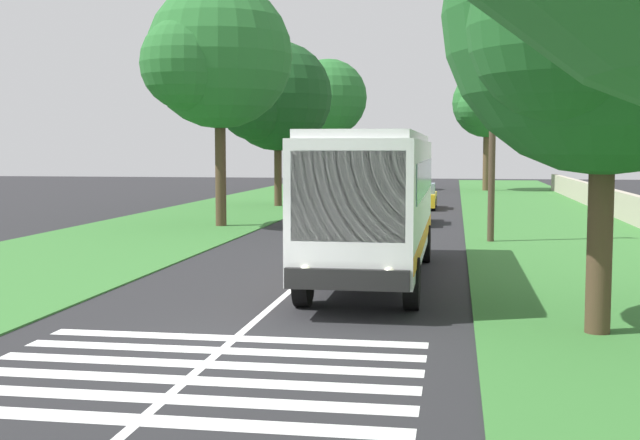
{
  "coord_description": "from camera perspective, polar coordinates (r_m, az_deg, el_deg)",
  "views": [
    {
      "loc": [
        -13.55,
        -3.81,
        3.36
      ],
      "look_at": [
        6.54,
        -0.54,
        1.6
      ],
      "focal_mm": 46.68,
      "sensor_mm": 36.0,
      "label": 1
    }
  ],
  "objects": [
    {
      "name": "roadside_tree_left_1",
      "position": [
        36.3,
        -7.03,
        10.81
      ],
      "size": [
        7.55,
        6.19,
        10.34
      ],
      "color": "#4C3826",
      "rests_on": "grass_verge_left"
    },
    {
      "name": "centre_line",
      "position": [
        29.0,
        1.64,
        -1.71
      ],
      "size": [
        110.0,
        0.16,
        0.01
      ],
      "primitive_type": "cube",
      "color": "silver",
      "rests_on": "ground"
    },
    {
      "name": "grass_verge_left",
      "position": [
        31.15,
        -13.49,
        -1.35
      ],
      "size": [
        120.0,
        8.0,
        0.04
      ],
      "primitive_type": "cube",
      "color": "#387533",
      "rests_on": "ground"
    },
    {
      "name": "ground",
      "position": [
        14.47,
        -6.36,
        -8.51
      ],
      "size": [
        160.0,
        160.0,
        0.0
      ],
      "primitive_type": "plane",
      "color": "#262628"
    },
    {
      "name": "zebra_crossing",
      "position": [
        12.84,
        -8.5,
        -10.26
      ],
      "size": [
        4.95,
        6.8,
        0.01
      ],
      "color": "silver",
      "rests_on": "ground"
    },
    {
      "name": "trailing_minibus_0",
      "position": [
        54.99,
        3.51,
        3.04
      ],
      "size": [
        6.0,
        2.14,
        2.53
      ],
      "color": "silver",
      "rests_on": "ground"
    },
    {
      "name": "roadside_tree_left_0",
      "position": [
        48.35,
        -3.1,
        8.24
      ],
      "size": [
        7.74,
        6.27,
        9.44
      ],
      "color": "#4C3826",
      "rests_on": "grass_verge_left"
    },
    {
      "name": "coach_bus",
      "position": [
        21.25,
        3.8,
        1.65
      ],
      "size": [
        11.16,
        2.62,
        3.73
      ],
      "color": "white",
      "rests_on": "ground"
    },
    {
      "name": "utility_pole",
      "position": [
        30.21,
        11.73,
        5.45
      ],
      "size": [
        0.24,
        1.4,
        7.01
      ],
      "color": "#473828",
      "rests_on": "grass_verge_right"
    },
    {
      "name": "roadside_tree_right_1",
      "position": [
        67.38,
        11.29,
        7.73
      ],
      "size": [
        6.4,
        5.4,
        9.57
      ],
      "color": "brown",
      "rests_on": "grass_verge_right"
    },
    {
      "name": "trailing_car_0",
      "position": [
        37.32,
        6.15,
        0.77
      ],
      "size": [
        4.3,
        1.78,
        1.43
      ],
      "color": "#145933",
      "rests_on": "ground"
    },
    {
      "name": "roadside_tree_left_2",
      "position": [
        67.05,
        0.49,
        8.21
      ],
      "size": [
        7.46,
        6.15,
        10.41
      ],
      "color": "#3D2D1E",
      "rests_on": "grass_verge_left"
    },
    {
      "name": "trailing_car_1",
      "position": [
        46.66,
        6.88,
        1.59
      ],
      "size": [
        4.3,
        1.78,
        1.43
      ],
      "color": "gold",
      "rests_on": "ground"
    },
    {
      "name": "roadside_tree_right_0",
      "position": [
        15.9,
        18.56,
        12.75
      ],
      "size": [
        6.59,
        5.72,
        8.55
      ],
      "color": "#4C3826",
      "rests_on": "grass_verge_right"
    },
    {
      "name": "grass_verge_right",
      "position": [
        29.08,
        17.88,
        -1.9
      ],
      "size": [
        120.0,
        8.0,
        0.04
      ],
      "primitive_type": "cube",
      "color": "#387533",
      "rests_on": "ground"
    }
  ]
}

